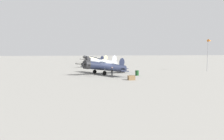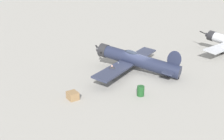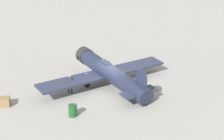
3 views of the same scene
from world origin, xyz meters
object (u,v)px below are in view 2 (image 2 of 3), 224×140
at_px(airplane_foreground, 134,60).
at_px(equipment_crate, 73,96).
at_px(ground_crew_mechanic, 112,71).
at_px(fuel_drum, 141,91).

xyz_separation_m(airplane_foreground, equipment_crate, (9.02, 2.66, -1.08)).
relative_size(ground_crew_mechanic, equipment_crate, 1.62).
bearing_deg(fuel_drum, ground_crew_mechanic, -90.37).
bearing_deg(equipment_crate, ground_crew_mechanic, -160.58).
distance_m(airplane_foreground, fuel_drum, 6.60).
height_order(airplane_foreground, ground_crew_mechanic, airplane_foreground).
height_order(equipment_crate, fuel_drum, fuel_drum).
bearing_deg(equipment_crate, fuel_drum, 152.85).
xyz_separation_m(airplane_foreground, fuel_drum, (3.62, 5.43, -0.95)).
height_order(airplane_foreground, fuel_drum, airplane_foreground).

